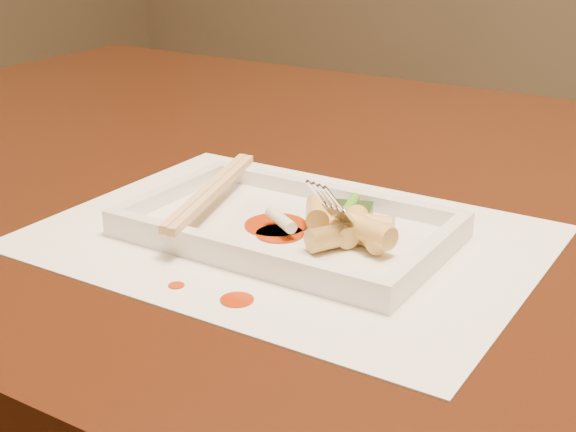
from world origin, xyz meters
The scene contains 25 objects.
table centered at (0.00, 0.00, 0.65)m, with size 1.40×0.90×0.75m.
placemat centered at (0.08, -0.17, 0.75)m, with size 0.40×0.30×0.00m, color white.
sauce_splatter_a centered at (0.11, -0.29, 0.75)m, with size 0.02×0.02×0.00m, color #AC2B05.
sauce_splatter_b centered at (0.06, -0.29, 0.75)m, with size 0.01×0.01×0.00m, color #AC2B05.
plate_base centered at (0.08, -0.17, 0.76)m, with size 0.26×0.16×0.01m, color white.
plate_rim_far centered at (0.08, -0.10, 0.77)m, with size 0.26×0.01×0.01m, color white.
plate_rim_near centered at (0.08, -0.25, 0.77)m, with size 0.26×0.01×0.01m, color white.
plate_rim_left centered at (-0.04, -0.17, 0.77)m, with size 0.01×0.14×0.01m, color white.
plate_rim_right centered at (0.20, -0.17, 0.77)m, with size 0.01×0.14×0.01m, color white.
veg_piece centered at (0.12, -0.13, 0.77)m, with size 0.04×0.03×0.01m, color black.
scallion_white centered at (0.08, -0.19, 0.77)m, with size 0.01×0.01×0.04m, color #EAEACC.
scallion_green centered at (0.12, -0.15, 0.77)m, with size 0.01×0.01×0.09m, color #409418.
chopstick_a centered at (0.00, -0.17, 0.78)m, with size 0.01×0.19×0.01m, color #DFB06F.
chopstick_b centered at (0.01, -0.17, 0.78)m, with size 0.01×0.19×0.01m, color #DFB06F.
fork centered at (0.15, -0.16, 0.83)m, with size 0.09×0.10×0.14m, color silver, non-canonical shape.
sauce_blob_0 centered at (0.08, -0.19, 0.76)m, with size 0.04×0.04×0.00m, color #AC2B05.
sauce_blob_1 centered at (0.07, -0.18, 0.76)m, with size 0.05×0.05×0.00m, color #AC2B05.
rice_cake_0 centered at (0.14, -0.16, 0.77)m, with size 0.02×0.02×0.04m, color #E0C568.
rice_cake_1 centered at (0.15, -0.17, 0.77)m, with size 0.02×0.02×0.04m, color #E0C568.
rice_cake_2 centered at (0.16, -0.18, 0.78)m, with size 0.02×0.02×0.04m, color #E0C568.
rice_cake_3 centered at (0.13, -0.19, 0.77)m, with size 0.02×0.02×0.05m, color #E0C568.
rice_cake_4 centered at (0.13, -0.17, 0.77)m, with size 0.02×0.02×0.05m, color #E0C568.
rice_cake_5 centered at (0.10, -0.17, 0.78)m, with size 0.02×0.02×0.04m, color #E0C568.
rice_cake_6 centered at (0.13, -0.16, 0.77)m, with size 0.02×0.02×0.04m, color #E0C568.
rice_cake_7 centered at (0.14, -0.16, 0.77)m, with size 0.02×0.02×0.04m, color #E0C568.
Camera 1 is at (0.40, -0.69, 1.01)m, focal length 50.00 mm.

